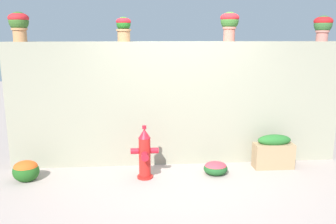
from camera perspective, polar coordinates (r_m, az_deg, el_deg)
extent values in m
plane|color=#A6958C|center=(5.19, 2.54, -11.33)|extent=(24.00, 24.00, 0.00)
cube|color=gray|center=(5.77, 1.48, 1.44)|extent=(5.35, 0.35, 1.99)
cylinder|color=#BE804F|center=(5.91, -22.88, 11.44)|extent=(0.20, 0.20, 0.20)
cylinder|color=#BE804F|center=(5.91, -22.95, 12.27)|extent=(0.24, 0.24, 0.03)
sphere|color=#376125|center=(5.91, -23.04, 13.35)|extent=(0.29, 0.29, 0.29)
ellipsoid|color=red|center=(5.91, -23.09, 13.84)|extent=(0.30, 0.30, 0.16)
cylinder|color=#B0794C|center=(5.60, -7.18, 12.23)|extent=(0.19, 0.19, 0.19)
cylinder|color=#B0794C|center=(5.60, -7.20, 13.04)|extent=(0.23, 0.23, 0.03)
sphere|color=#1E601B|center=(5.60, -7.22, 13.96)|extent=(0.22, 0.22, 0.22)
ellipsoid|color=red|center=(5.61, -7.24, 14.35)|extent=(0.23, 0.23, 0.12)
cylinder|color=#BE6A58|center=(5.80, 9.88, 12.32)|extent=(0.18, 0.18, 0.22)
cylinder|color=#BE6A58|center=(5.80, 9.92, 13.28)|extent=(0.21, 0.21, 0.03)
sphere|color=#316125|center=(5.81, 9.96, 14.34)|extent=(0.28, 0.28, 0.28)
ellipsoid|color=red|center=(5.81, 9.98, 14.83)|extent=(0.30, 0.30, 0.16)
cylinder|color=#B76D61|center=(6.35, 23.69, 11.23)|extent=(0.19, 0.19, 0.17)
cylinder|color=#B76D61|center=(6.35, 23.74, 11.87)|extent=(0.22, 0.22, 0.03)
sphere|color=#34622E|center=(6.35, 23.83, 12.86)|extent=(0.28, 0.28, 0.28)
ellipsoid|color=red|center=(6.35, 23.87, 13.30)|extent=(0.30, 0.30, 0.16)
cylinder|color=red|center=(5.35, -3.75, -10.42)|extent=(0.23, 0.23, 0.03)
cylinder|color=red|center=(5.25, -3.79, -7.46)|extent=(0.17, 0.17, 0.62)
cone|color=red|center=(5.13, -3.85, -3.49)|extent=(0.18, 0.18, 0.14)
cylinder|color=red|center=(5.11, -3.87, -2.47)|extent=(0.06, 0.06, 0.05)
cylinder|color=red|center=(5.21, -5.42, -6.32)|extent=(0.12, 0.09, 0.09)
cylinder|color=red|center=(5.22, -2.20, -6.26)|extent=(0.12, 0.09, 0.09)
cylinder|color=red|center=(5.08, -3.77, -7.20)|extent=(0.11, 0.13, 0.11)
ellipsoid|color=#1F5224|center=(5.49, 7.72, -9.07)|extent=(0.37, 0.33, 0.20)
ellipsoid|color=#E23A47|center=(5.47, 7.73, -8.62)|extent=(0.33, 0.29, 0.11)
ellipsoid|color=#20551B|center=(5.60, -22.02, -8.90)|extent=(0.38, 0.34, 0.31)
ellipsoid|color=#E0531B|center=(5.57, -22.08, -8.22)|extent=(0.34, 0.30, 0.17)
cube|color=#A2825B|center=(5.91, 16.69, -6.79)|extent=(0.63, 0.25, 0.40)
ellipsoid|color=#256426|center=(5.83, 16.85, -4.38)|extent=(0.53, 0.21, 0.18)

